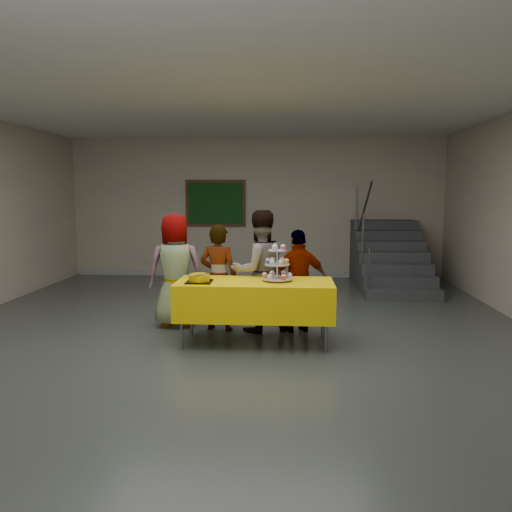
% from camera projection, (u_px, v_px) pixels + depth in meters
% --- Properties ---
extents(room_shell, '(10.00, 10.04, 3.02)m').
position_uv_depth(room_shell, '(226.00, 166.00, 5.76)').
color(room_shell, '#4C514C').
rests_on(room_shell, ground).
extents(bake_table, '(1.88, 0.78, 0.77)m').
position_uv_depth(bake_table, '(255.00, 299.00, 6.02)').
color(bake_table, '#595960').
rests_on(bake_table, ground).
extents(cupcake_stand, '(0.38, 0.38, 0.44)m').
position_uv_depth(cupcake_stand, '(277.00, 267.00, 5.99)').
color(cupcake_stand, silver).
rests_on(cupcake_stand, bake_table).
extents(bear_cake, '(0.32, 0.36, 0.12)m').
position_uv_depth(bear_cake, '(199.00, 277.00, 5.91)').
color(bear_cake, black).
rests_on(bear_cake, bake_table).
extents(schoolchild_a, '(0.81, 0.57, 1.55)m').
position_uv_depth(schoolchild_a, '(176.00, 270.00, 6.79)').
color(schoolchild_a, slate).
rests_on(schoolchild_a, ground).
extents(schoolchild_b, '(0.58, 0.44, 1.42)m').
position_uv_depth(schoolchild_b, '(219.00, 278.00, 6.61)').
color(schoolchild_b, slate).
rests_on(schoolchild_b, ground).
extents(schoolchild_c, '(0.96, 0.87, 1.60)m').
position_uv_depth(schoolchild_c, '(259.00, 271.00, 6.55)').
color(schoolchild_c, slate).
rests_on(schoolchild_c, ground).
extents(schoolchild_d, '(0.86, 0.55, 1.35)m').
position_uv_depth(schoolchild_d, '(299.00, 281.00, 6.53)').
color(schoolchild_d, slate).
rests_on(schoolchild_d, ground).
extents(staircase, '(1.30, 2.40, 2.04)m').
position_uv_depth(staircase, '(388.00, 261.00, 9.85)').
color(staircase, '#424447').
rests_on(staircase, ground).
extents(noticeboard, '(1.30, 0.05, 1.00)m').
position_uv_depth(noticeboard, '(216.00, 203.00, 10.78)').
color(noticeboard, '#472B16').
rests_on(noticeboard, ground).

